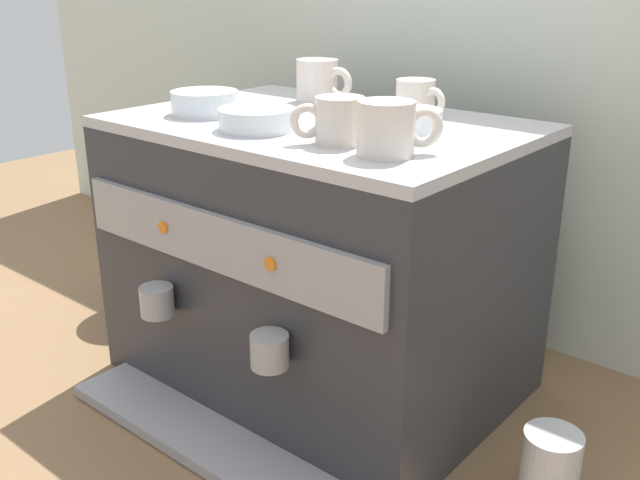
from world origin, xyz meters
The scene contains 12 objects.
ground_plane centered at (0.00, 0.00, 0.00)m, with size 4.00×4.00×0.00m, color brown.
tiled_backsplash_wall centered at (0.00, 0.39, 0.48)m, with size 2.80×0.03×0.96m, color silver.
espresso_machine centered at (0.00, 0.00, 0.24)m, with size 0.67×0.58×0.49m.
ceramic_cup_0 centered at (0.13, -0.12, 0.52)m, with size 0.09×0.09×0.07m.
ceramic_cup_1 centered at (0.23, -0.13, 0.52)m, with size 0.10×0.10×0.07m.
ceramic_cup_2 centered at (-0.12, 0.14, 0.52)m, with size 0.12×0.08×0.08m.
ceramic_cup_3 centered at (0.11, 0.12, 0.52)m, with size 0.10×0.07×0.06m.
ceramic_bowl_0 centered at (0.17, 0.01, 0.50)m, with size 0.10×0.10×0.04m.
ceramic_bowl_1 centered at (-0.18, -0.09, 0.50)m, with size 0.11×0.11×0.04m.
ceramic_bowl_2 centered at (-0.02, -0.12, 0.50)m, with size 0.12×0.12×0.03m.
coffee_grinder centered at (-0.48, 0.02, 0.21)m, with size 0.18×0.18×0.42m.
milk_pitcher centered at (0.47, -0.06, 0.06)m, with size 0.08×0.08×0.12m, color #B7B7BC.
Camera 1 is at (0.77, -0.91, 0.72)m, focal length 40.43 mm.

